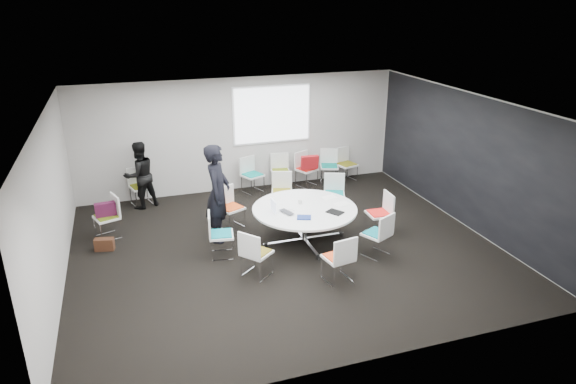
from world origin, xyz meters
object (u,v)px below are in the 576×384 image
object	(u,v)px
chair_ring_h	(377,242)
cup	(300,201)
chair_back_d	(329,173)
chair_ring_a	(379,221)
maroon_bag	(105,209)
chair_ring_e	(221,243)
chair_ring_g	(338,267)
brown_bag	(104,244)
conference_table	(305,218)
chair_ring_c	(282,199)
chair_spare_left	(108,225)
chair_ring_b	(334,201)
chair_back_e	(346,171)
person_main	(218,193)
chair_ring_d	(231,215)
chair_back_c	(306,176)
chair_back_b	(281,178)
laptop	(289,212)
chair_ring_f	(256,262)
chair_person_back	(141,193)
person_back	(140,175)
chair_back_a	(252,182)

from	to	relation	value
chair_ring_h	cup	size ratio (longest dim) A/B	9.78
chair_back_d	chair_ring_a	bearing A→B (deg)	105.19
maroon_bag	cup	bearing A→B (deg)	-17.72
chair_ring_a	chair_ring_e	distance (m)	3.27
chair_ring_g	chair_back_d	xyz separation A→B (m)	(1.75, 4.63, 0.00)
chair_ring_a	brown_bag	distance (m)	5.47
conference_table	chair_ring_c	xyz separation A→B (m)	(0.05, 1.64, -0.24)
chair_ring_c	brown_bag	size ratio (longest dim) A/B	2.44
chair_ring_c	conference_table	bearing A→B (deg)	105.68
chair_ring_c	maroon_bag	size ratio (longest dim) A/B	2.20
cup	chair_spare_left	bearing A→B (deg)	162.15
chair_ring_b	chair_back_e	xyz separation A→B (m)	(1.15, 1.87, 0.00)
chair_ring_c	person_main	world-z (taller)	person_main
chair_ring_b	maroon_bag	world-z (taller)	chair_ring_b
chair_back_d	cup	distance (m)	3.35
person_main	chair_ring_d	bearing A→B (deg)	-12.18
chair_ring_g	chair_spare_left	xyz separation A→B (m)	(-3.74, 3.04, 0.00)
chair_back_c	chair_ring_a	bearing A→B (deg)	73.50
chair_back_b	cup	world-z (taller)	chair_back_b
chair_spare_left	cup	distance (m)	3.92
chair_ring_a	chair_back_e	xyz separation A→B (m)	(0.70, 3.17, 0.00)
chair_ring_a	laptop	xyz separation A→B (m)	(-1.94, 0.04, 0.47)
chair_ring_e	cup	xyz separation A→B (m)	(1.69, 0.32, 0.50)
chair_ring_a	chair_back_d	xyz separation A→B (m)	(0.21, 3.17, 0.00)
chair_ring_g	chair_ring_d	bearing A→B (deg)	105.38
chair_back_e	chair_back_b	bearing A→B (deg)	-15.94
chair_ring_d	cup	size ratio (longest dim) A/B	9.78
person_main	chair_ring_c	bearing A→B (deg)	-34.91
chair_back_c	chair_ring_g	bearing A→B (deg)	52.06
conference_table	chair_back_c	size ratio (longest dim) A/B	2.33
maroon_bag	chair_back_e	bearing A→B (deg)	14.93
laptop	conference_table	bearing A→B (deg)	-91.75
chair_ring_a	chair_ring_c	bearing A→B (deg)	42.89
chair_ring_f	chair_ring_e	bearing A→B (deg)	166.80
chair_ring_e	chair_back_c	xyz separation A→B (m)	(2.84, 3.08, 0.00)
laptop	chair_ring_a	bearing A→B (deg)	-109.57
chair_ring_b	chair_back_d	distance (m)	1.98
chair_spare_left	chair_person_back	world-z (taller)	same
chair_ring_e	brown_bag	xyz separation A→B (m)	(-2.10, 0.95, -0.16)
chair_ring_d	chair_ring_e	size ratio (longest dim) A/B	1.00
brown_bag	chair_person_back	bearing A→B (deg)	68.83
chair_ring_c	person_back	bearing A→B (deg)	-4.47
chair_ring_f	person_main	xyz separation A→B (m)	(-0.32, 1.65, 0.71)
person_back	maroon_bag	xyz separation A→B (m)	(-0.76, -1.43, -0.16)
cup	chair_ring_g	bearing A→B (deg)	-88.67
chair_person_back	person_main	bearing A→B (deg)	104.54
chair_ring_c	person_back	distance (m)	3.29
chair_ring_b	chair_ring_d	world-z (taller)	same
chair_ring_b	chair_back_c	bearing A→B (deg)	-68.67
chair_back_a	chair_ring_a	bearing A→B (deg)	97.35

